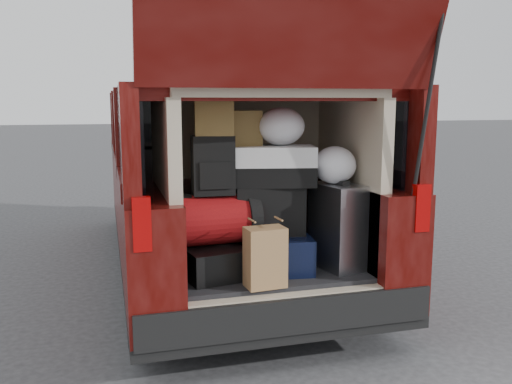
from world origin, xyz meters
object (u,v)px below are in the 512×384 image
(kraft_bag, at_px, (265,257))
(red_duffel, at_px, (218,219))
(black_soft_case, at_px, (269,209))
(twotone_duffel, at_px, (270,166))
(silver_roller, at_px, (338,226))
(black_hardshell, at_px, (210,260))
(navy_hardshell, at_px, (274,250))
(backpack, at_px, (213,165))

(kraft_bag, xyz_separation_m, red_duffel, (-0.22, 0.35, 0.18))
(black_soft_case, height_order, twotone_duffel, twotone_duffel)
(red_duffel, distance_m, twotone_duffel, 0.50)
(silver_roller, xyz_separation_m, black_soft_case, (-0.46, 0.12, 0.12))
(black_hardshell, relative_size, black_soft_case, 1.09)
(black_hardshell, distance_m, navy_hardshell, 0.46)
(black_hardshell, bearing_deg, silver_roller, -15.16)
(red_duffel, relative_size, black_soft_case, 1.12)
(navy_hardshell, height_order, kraft_bag, kraft_bag)
(black_hardshell, height_order, twotone_duffel, twotone_duffel)
(black_hardshell, bearing_deg, red_duffel, 13.65)
(kraft_bag, bearing_deg, black_soft_case, 65.00)
(red_duffel, height_order, backpack, backpack)
(red_duffel, xyz_separation_m, twotone_duffel, (0.37, 0.03, 0.34))
(kraft_bag, relative_size, twotone_duffel, 0.63)
(navy_hardshell, bearing_deg, black_hardshell, -168.47)
(black_soft_case, bearing_deg, black_hardshell, -166.37)
(navy_hardshell, bearing_deg, black_soft_case, 170.82)
(kraft_bag, distance_m, red_duffel, 0.45)
(silver_roller, relative_size, red_duffel, 1.13)
(black_hardshell, height_order, black_soft_case, black_soft_case)
(navy_hardshell, height_order, red_duffel, red_duffel)
(kraft_bag, xyz_separation_m, backpack, (-0.25, 0.34, 0.54))
(black_soft_case, relative_size, twotone_duffel, 0.77)
(navy_hardshell, bearing_deg, twotone_duffel, 153.20)
(navy_hardshell, bearing_deg, backpack, -169.76)
(kraft_bag, bearing_deg, navy_hardshell, 59.82)
(silver_roller, xyz_separation_m, backpack, (-0.84, 0.08, 0.43))
(silver_roller, xyz_separation_m, twotone_duffel, (-0.45, 0.13, 0.41))
(black_soft_case, bearing_deg, backpack, -167.62)
(black_hardshell, xyz_separation_m, backpack, (0.03, 0.01, 0.62))
(navy_hardshell, xyz_separation_m, silver_roller, (0.42, -0.11, 0.17))
(black_soft_case, bearing_deg, kraft_bag, -102.86)
(navy_hardshell, xyz_separation_m, backpack, (-0.42, -0.03, 0.60))
(twotone_duffel, bearing_deg, navy_hardshell, -21.71)
(kraft_bag, distance_m, backpack, 0.68)
(navy_hardshell, height_order, twotone_duffel, twotone_duffel)
(twotone_duffel, bearing_deg, black_hardshell, -160.98)
(kraft_bag, relative_size, black_soft_case, 0.81)
(kraft_bag, relative_size, backpack, 0.98)
(black_soft_case, height_order, backpack, backpack)
(black_hardshell, relative_size, red_duffel, 0.98)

